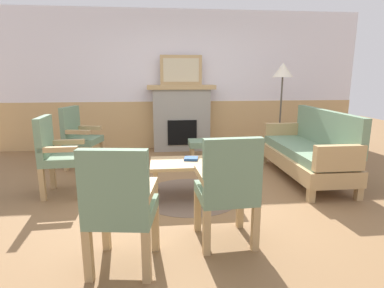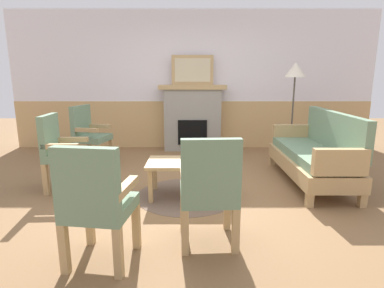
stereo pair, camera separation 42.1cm
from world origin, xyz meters
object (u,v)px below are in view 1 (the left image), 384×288
object	(u,v)px
book_on_table	(191,159)
floor_lamp_by_couch	(283,76)
armchair_near_fireplace	(57,152)
fireplace	(181,117)
couch	(308,152)
armchair_front_center	(120,204)
coffee_table	(190,166)
framed_picture	(181,70)
armchair_by_window_left	(79,135)
footstool	(200,145)
armchair_front_left	(228,186)

from	to	relation	value
book_on_table	floor_lamp_by_couch	xyz separation A→B (m)	(1.83, 1.79, 1.00)
book_on_table	armchair_near_fireplace	distance (m)	1.65
fireplace	couch	bearing A→B (deg)	-49.82
armchair_front_center	floor_lamp_by_couch	xyz separation A→B (m)	(2.51, 3.30, 0.91)
coffee_table	book_on_table	size ratio (longest dim) A/B	5.79
book_on_table	armchair_front_center	size ratio (longest dim) A/B	0.17
framed_picture	armchair_by_window_left	distance (m)	2.27
framed_picture	book_on_table	world-z (taller)	framed_picture
armchair_front_center	coffee_table	bearing A→B (deg)	65.43
book_on_table	footstool	size ratio (longest dim) A/B	0.41
fireplace	book_on_table	distance (m)	2.41
framed_picture	armchair_front_left	xyz separation A→B (m)	(0.14, -3.63, -1.02)
armchair_by_window_left	armchair_front_center	size ratio (longest dim) A/B	1.00
armchair_front_left	floor_lamp_by_couch	bearing A→B (deg)	61.48
footstool	coffee_table	bearing A→B (deg)	-101.87
armchair_front_left	footstool	bearing A→B (deg)	87.33
couch	armchair_front_center	bearing A→B (deg)	-141.09
couch	armchair_near_fireplace	bearing A→B (deg)	-175.58
framed_picture	couch	world-z (taller)	framed_picture
armchair_near_fireplace	armchair_front_left	size ratio (longest dim) A/B	1.00
armchair_front_left	armchair_by_window_left	bearing A→B (deg)	125.93
armchair_front_left	armchair_front_center	distance (m)	0.92
framed_picture	footstool	size ratio (longest dim) A/B	2.00
framed_picture	floor_lamp_by_couch	xyz separation A→B (m)	(1.77, -0.61, -0.11)
framed_picture	armchair_front_left	bearing A→B (deg)	-87.86
floor_lamp_by_couch	book_on_table	bearing A→B (deg)	-135.69
book_on_table	armchair_by_window_left	distance (m)	2.12
floor_lamp_by_couch	framed_picture	bearing A→B (deg)	160.95
fireplace	book_on_table	xyz separation A→B (m)	(-0.05, -2.40, -0.20)
armchair_front_left	armchair_front_center	bearing A→B (deg)	-161.67
framed_picture	couch	distance (m)	2.84
footstool	floor_lamp_by_couch	world-z (taller)	floor_lamp_by_couch
couch	armchair_front_left	world-z (taller)	same
coffee_table	armchair_by_window_left	distance (m)	2.16
couch	coffee_table	xyz separation A→B (m)	(-1.74, -0.49, -0.01)
fireplace	framed_picture	xyz separation A→B (m)	(0.00, 0.00, 0.91)
coffee_table	armchair_front_center	xyz separation A→B (m)	(-0.66, -1.45, 0.15)
book_on_table	armchair_near_fireplace	xyz separation A→B (m)	(-1.64, 0.16, 0.08)
coffee_table	armchair_by_window_left	size ratio (longest dim) A/B	0.98
armchair_front_center	armchair_front_left	bearing A→B (deg)	18.33
couch	footstool	size ratio (longest dim) A/B	4.50
fireplace	coffee_table	world-z (taller)	fireplace
armchair_front_left	armchair_front_center	size ratio (longest dim) A/B	1.00
book_on_table	footstool	xyz separation A→B (m)	(0.32, 1.53, -0.17)
footstool	fireplace	bearing A→B (deg)	106.82
coffee_table	footstool	xyz separation A→B (m)	(0.34, 1.60, -0.10)
coffee_table	armchair_near_fireplace	xyz separation A→B (m)	(-1.62, 0.23, 0.15)
fireplace	armchair_front_center	size ratio (longest dim) A/B	1.33
armchair_front_left	floor_lamp_by_couch	distance (m)	3.55
armchair_near_fireplace	footstool	bearing A→B (deg)	34.88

